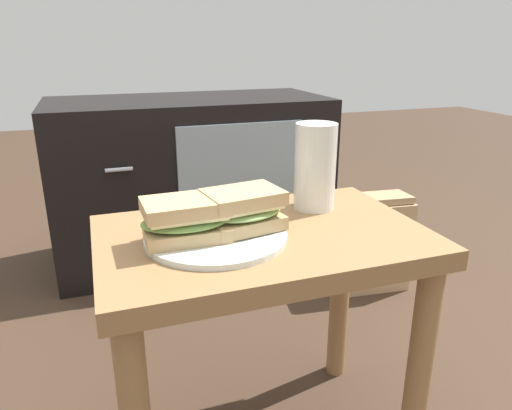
% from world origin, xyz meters
% --- Properties ---
extents(side_table, '(0.56, 0.36, 0.46)m').
position_xyz_m(side_table, '(0.00, 0.00, 0.37)').
color(side_table, olive).
rests_on(side_table, ground).
extents(tv_cabinet, '(0.96, 0.46, 0.58)m').
position_xyz_m(tv_cabinet, '(0.07, 0.95, 0.29)').
color(tv_cabinet, black).
rests_on(tv_cabinet, ground).
extents(plate, '(0.24, 0.24, 0.01)m').
position_xyz_m(plate, '(-0.08, -0.01, 0.47)').
color(plate, silver).
rests_on(plate, side_table).
extents(sandwich_front, '(0.14, 0.10, 0.07)m').
position_xyz_m(sandwich_front, '(-0.13, -0.01, 0.50)').
color(sandwich_front, tan).
rests_on(sandwich_front, plate).
extents(sandwich_back, '(0.15, 0.12, 0.07)m').
position_xyz_m(sandwich_back, '(-0.03, -0.00, 0.50)').
color(sandwich_back, tan).
rests_on(sandwich_back, plate).
extents(beer_glass, '(0.08, 0.08, 0.17)m').
position_xyz_m(beer_glass, '(0.14, 0.08, 0.54)').
color(beer_glass, silver).
rests_on(beer_glass, side_table).
extents(paper_bag, '(0.23, 0.15, 0.32)m').
position_xyz_m(paper_bag, '(0.56, 0.49, 0.15)').
color(paper_bag, tan).
rests_on(paper_bag, ground).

